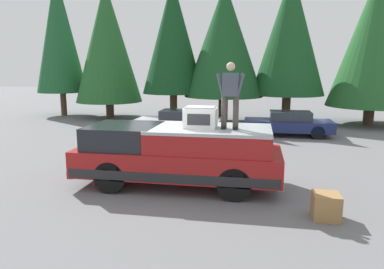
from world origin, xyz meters
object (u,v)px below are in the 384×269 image
(pickup_truck, at_px, (178,155))
(parked_car_silver, at_px, (179,122))
(compressor_unit, at_px, (201,117))
(person_on_truck_bed, at_px, (230,94))
(wooden_crate, at_px, (326,206))
(parked_car_navy, at_px, (288,123))

(pickup_truck, xyz_separation_m, parked_car_silver, (7.72, 1.67, -0.29))
(compressor_unit, distance_m, parked_car_silver, 8.24)
(person_on_truck_bed, height_order, wooden_crate, person_on_truck_bed)
(compressor_unit, distance_m, parked_car_navy, 8.85)
(compressor_unit, distance_m, wooden_crate, 3.72)
(pickup_truck, xyz_separation_m, compressor_unit, (-0.08, -0.63, 1.05))
(parked_car_navy, bearing_deg, person_on_truck_bed, 165.28)
(person_on_truck_bed, relative_size, parked_car_silver, 0.41)
(compressor_unit, bearing_deg, parked_car_silver, 16.41)
(parked_car_navy, bearing_deg, wooden_crate, -179.77)
(pickup_truck, height_order, parked_car_navy, pickup_truck)
(compressor_unit, relative_size, person_on_truck_bed, 0.50)
(person_on_truck_bed, bearing_deg, compressor_unit, 88.58)
(compressor_unit, height_order, parked_car_navy, compressor_unit)
(pickup_truck, distance_m, person_on_truck_bed, 2.18)
(parked_car_silver, bearing_deg, person_on_truck_bed, -158.63)
(person_on_truck_bed, bearing_deg, parked_car_silver, 21.37)
(parked_car_navy, xyz_separation_m, parked_car_silver, (-0.44, 5.23, 0.00))
(compressor_unit, height_order, wooden_crate, compressor_unit)
(pickup_truck, relative_size, wooden_crate, 9.89)
(parked_car_navy, distance_m, parked_car_silver, 5.25)
(parked_car_navy, relative_size, parked_car_silver, 1.00)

